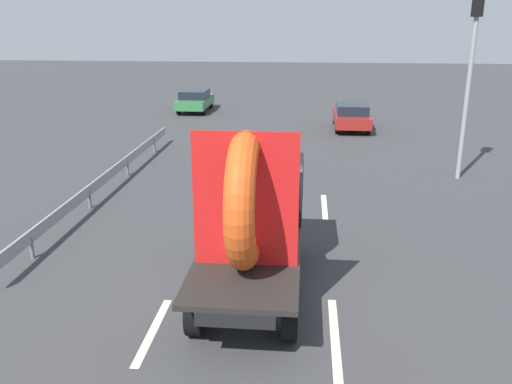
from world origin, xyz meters
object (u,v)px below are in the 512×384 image
flatbed_truck (254,208)px  distant_sedan (351,115)px  traffic_light (472,60)px  oncoming_car (195,100)px

flatbed_truck → distant_sedan: size_ratio=1.32×
traffic_light → oncoming_car: (-12.22, 13.39, -3.43)m
flatbed_truck → distant_sedan: (3.33, 17.26, -0.99)m
distant_sedan → traffic_light: size_ratio=0.63×
flatbed_truck → oncoming_car: flatbed_truck is taller
distant_sedan → oncoming_car: (-9.05, 4.71, -0.01)m
distant_sedan → oncoming_car: distant_sedan is taller
distant_sedan → traffic_light: 9.85m
flatbed_truck → oncoming_car: bearing=104.6°
distant_sedan → flatbed_truck: bearing=-100.9°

